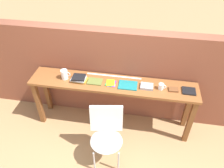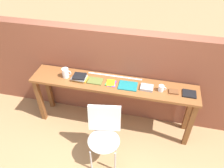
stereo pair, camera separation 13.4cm
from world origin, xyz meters
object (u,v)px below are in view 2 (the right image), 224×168
book_stack_leftmost (80,78)px  book_open_centre (128,86)px  magazine_cycling (95,81)px  pamphlet_pile_colourful (111,83)px  mug (161,88)px  book_repair_rightmost (189,94)px  chair_white_moulded (104,133)px  pitcher_white (66,73)px  leather_journal_brown (174,92)px

book_stack_leftmost → book_open_centre: book_stack_leftmost is taller
magazine_cycling → pamphlet_pile_colourful: bearing=0.1°
book_open_centre → mug: bearing=-0.2°
book_stack_leftmost → book_repair_rightmost: 1.59m
pamphlet_pile_colourful → mug: (0.72, 0.00, 0.04)m
book_open_centre → magazine_cycling: bearing=178.5°
book_stack_leftmost → mug: (1.21, 0.01, 0.01)m
chair_white_moulded → book_open_centre: book_open_centre is taller
chair_white_moulded → book_stack_leftmost: size_ratio=3.67×
pitcher_white → pamphlet_pile_colourful: pitcher_white is taller
pitcher_white → mug: pitcher_white is taller
pitcher_white → magazine_cycling: pitcher_white is taller
magazine_cycling → book_repair_rightmost: (1.35, 0.01, 0.00)m
pitcher_white → book_open_centre: bearing=-0.7°
pitcher_white → leather_journal_brown: size_ratio=1.41×
book_stack_leftmost → magazine_cycling: bearing=1.4°
magazine_cycling → leather_journal_brown: bearing=-0.0°
mug → book_repair_rightmost: size_ratio=0.59×
pitcher_white → magazine_cycling: 0.47m
chair_white_moulded → book_stack_leftmost: (-0.53, 0.63, 0.39)m
magazine_cycling → chair_white_moulded: bearing=-65.8°
book_stack_leftmost → book_open_centre: bearing=0.1°
book_stack_leftmost → mug: bearing=0.4°
pitcher_white → book_repair_rightmost: 1.82m
pitcher_white → pamphlet_pile_colourful: (0.71, -0.01, -0.07)m
book_repair_rightmost → magazine_cycling: bearing=-178.5°
pamphlet_pile_colourful → leather_journal_brown: 0.90m
book_open_centre → mug: mug is taller
pamphlet_pile_colourful → book_repair_rightmost: size_ratio=0.92×
pamphlet_pile_colourful → book_open_centre: 0.25m
pitcher_white → leather_journal_brown: (1.60, -0.00, -0.07)m
magazine_cycling → pamphlet_pile_colourful: (0.24, 0.00, -0.00)m
pitcher_white → book_stack_leftmost: 0.23m
book_stack_leftmost → mug: 1.21m
pitcher_white → book_repair_rightmost: size_ratio=0.99×
chair_white_moulded → magazine_cycling: bearing=114.5°
book_open_centre → mug: size_ratio=2.46×
book_stack_leftmost → pamphlet_pile_colourful: size_ratio=1.42×
mug → magazine_cycling: bearing=-179.9°
chair_white_moulded → pamphlet_pile_colourful: 0.73m
magazine_cycling → mug: size_ratio=1.99×
leather_journal_brown → book_repair_rightmost: 0.21m
pamphlet_pile_colourful → book_stack_leftmost: bearing=-179.1°
chair_white_moulded → mug: 1.01m
leather_journal_brown → book_stack_leftmost: bearing=177.6°
pamphlet_pile_colourful → magazine_cycling: bearing=-179.7°
mug → book_stack_leftmost: bearing=-179.6°
book_stack_leftmost → book_open_centre: size_ratio=0.90×
chair_white_moulded → magazine_cycling: 0.78m
chair_white_moulded → pitcher_white: size_ratio=4.85×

